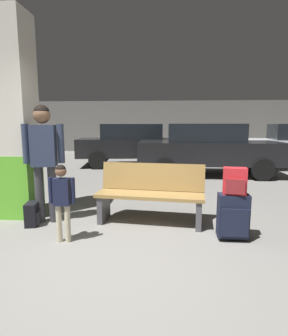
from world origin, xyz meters
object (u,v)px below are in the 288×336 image
Objects in this scene: adult at (44,151)px; suitcase at (233,216)px; backpack_dark_floor at (33,214)px; child at (62,195)px; backpack_bright at (235,181)px; bench at (151,194)px; structural_pillar at (15,118)px; parked_car_near at (208,148)px; parked_car_far at (134,144)px.

suitcase is at bearing -10.88° from adult.
child is at bearing -39.09° from backpack_dark_floor.
backpack_bright is at bearing 5.15° from child.
suitcase is 0.45m from backpack_bright.
child is 0.56× the size of adult.
structural_pillar is at bearing 174.18° from bench.
suitcase is at bearing -6.97° from backpack_dark_floor.
parked_car_near is (3.10, 4.27, -0.28)m from adult.
backpack_bright is 0.19× the size of adult.
structural_pillar reaches higher than bench.
backpack_dark_floor is 0.08× the size of parked_car_far.
adult is 5.18× the size of backpack_dark_floor.
bench is at bearing -5.82° from structural_pillar.
structural_pillar is 1.54m from backpack_dark_floor.
parked_car_near is (3.67, 3.97, -0.77)m from structural_pillar.
suitcase is 0.15× the size of parked_car_near.
bench is (2.15, -0.22, -1.13)m from structural_pillar.
child is (1.08, -1.01, -0.96)m from structural_pillar.
adult is 0.95m from backpack_dark_floor.
child is 6.76m from parked_car_far.
structural_pillar is 9.34× the size of backpack_bright.
suitcase is 2.18m from child.
backpack_bright is at bearing -6.98° from backpack_dark_floor.
backpack_bright is 2.73m from adult.
parked_car_near and parked_car_far have the same top height.
parked_car_near reaches higher than suitcase.
backpack_bright is 4.80m from parked_car_near.
child is 0.23× the size of parked_car_far.
suitcase is 0.61× the size of child.
suitcase is at bearing -28.71° from bench.
parked_car_near reaches higher than child.
child is 0.24× the size of parked_car_near.
adult reaches higher than backpack_bright.
parked_car_far is (0.74, 6.04, -0.28)m from adult.
adult is 0.43× the size of parked_car_near.
bench is at bearing -109.85° from parked_car_near.
suitcase is at bearing -95.15° from parked_car_near.
parked_car_near is (1.51, 4.19, 0.36)m from bench.
structural_pillar reaches higher than adult.
parked_car_near is at bearing 62.57° from child.
structural_pillar is 3.56m from suitcase.
adult is at bearing -96.99° from parked_car_far.
parked_car_near is at bearing 47.28° from structural_pillar.
adult is (-1.58, -0.08, 0.65)m from bench.
adult is 5.28m from parked_car_near.
backpack_bright is 6.83m from parked_car_far.
bench is at bearing 8.16° from backpack_dark_floor.
suitcase is 2.82m from adult.
backpack_bright is (-0.00, -0.00, 0.45)m from suitcase.
bench is 4.47m from parked_car_near.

